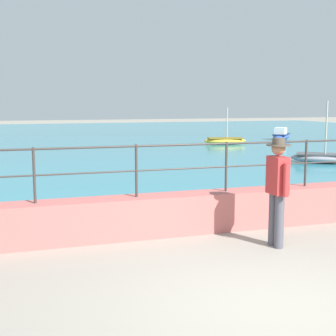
{
  "coord_description": "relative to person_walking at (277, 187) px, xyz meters",
  "views": [
    {
      "loc": [
        -2.73,
        -4.41,
        2.29
      ],
      "look_at": [
        -0.11,
        3.7,
        1.1
      ],
      "focal_mm": 49.8,
      "sensor_mm": 36.0,
      "label": 1
    }
  ],
  "objects": [
    {
      "name": "boat_1",
      "position": [
        11.51,
        18.64,
        -0.65
      ],
      "size": [
        2.21,
        2.31,
        0.76
      ],
      "color": "#2D4C9E",
      "rests_on": "lake_water"
    },
    {
      "name": "railing",
      "position": [
        -1.15,
        1.23,
        0.34
      ],
      "size": [
        18.44,
        0.04,
        0.9
      ],
      "color": "#383330",
      "rests_on": "promenade_wall"
    },
    {
      "name": "boat_3",
      "position": [
        6.95,
        8.33,
        -0.71
      ],
      "size": [
        2.38,
        2.1,
        2.31
      ],
      "color": "gray",
      "rests_on": "lake_water"
    },
    {
      "name": "lake_water",
      "position": [
        -1.15,
        23.87,
        -0.95
      ],
      "size": [
        64.0,
        44.32,
        0.06
      ],
      "primitive_type": "cube",
      "color": "teal",
      "rests_on": "ground"
    },
    {
      "name": "boat_2",
      "position": [
        6.89,
        16.8,
        -0.72
      ],
      "size": [
        2.45,
        1.43,
        2.01
      ],
      "color": "gold",
      "rests_on": "lake_water"
    },
    {
      "name": "person_walking",
      "position": [
        0.0,
        0.0,
        0.0
      ],
      "size": [
        0.38,
        0.57,
        1.75
      ],
      "color": "#4C4C56",
      "rests_on": "ground"
    },
    {
      "name": "ground_plane",
      "position": [
        -1.15,
        -1.97,
        -0.98
      ],
      "size": [
        120.0,
        120.0,
        0.0
      ],
      "primitive_type": "plane",
      "color": "gray"
    },
    {
      "name": "promenade_wall",
      "position": [
        -1.15,
        1.23,
        -0.63
      ],
      "size": [
        20.0,
        0.56,
        0.7
      ],
      "primitive_type": "cube",
      "color": "#BC605B",
      "rests_on": "ground"
    }
  ]
}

